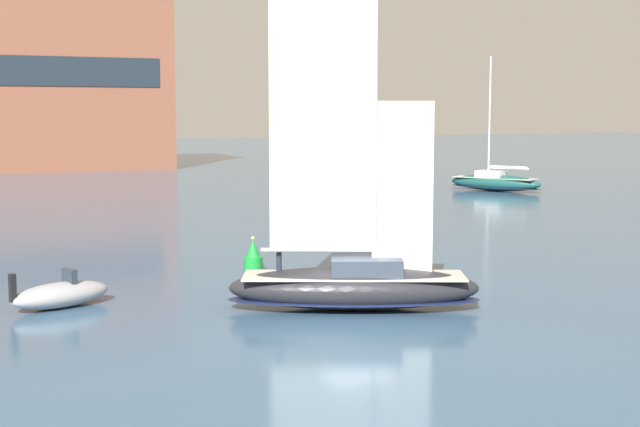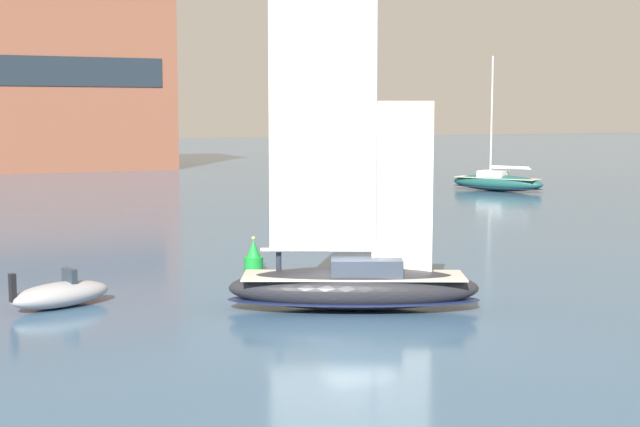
% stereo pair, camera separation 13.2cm
% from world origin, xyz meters
% --- Properties ---
extents(ground_plane, '(400.00, 400.00, 0.00)m').
position_xyz_m(ground_plane, '(0.00, 0.00, 0.00)').
color(ground_plane, '#385675').
extents(waterfront_building, '(40.48, 15.39, 22.14)m').
position_xyz_m(waterfront_building, '(-4.62, 85.69, 11.11)').
color(waterfront_building, brown).
rests_on(waterfront_building, ground).
extents(sailboat_main, '(9.55, 6.30, 12.81)m').
position_xyz_m(sailboat_main, '(0.01, -0.00, 1.02)').
color(sailboat_main, '#232328').
rests_on(sailboat_main, ground).
extents(sailboat_moored_mid_channel, '(6.47, 8.92, 12.15)m').
position_xyz_m(sailboat_moored_mid_channel, '(33.49, 38.03, 0.82)').
color(sailboat_moored_mid_channel, '#194C47').
rests_on(sailboat_moored_mid_channel, ground).
extents(motor_tender, '(4.18, 2.77, 1.49)m').
position_xyz_m(motor_tender, '(-9.80, 4.79, 0.48)').
color(motor_tender, '#99999E').
rests_on(motor_tender, ground).
extents(channel_buoy, '(0.86, 0.86, 1.60)m').
position_xyz_m(channel_buoy, '(-0.68, 8.84, 0.62)').
color(channel_buoy, green).
rests_on(channel_buoy, ground).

